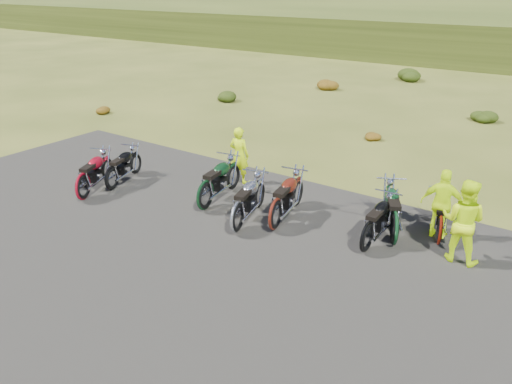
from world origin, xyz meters
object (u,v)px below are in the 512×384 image
Objects in this scene: motorcycle_0 at (113,190)px; motorcycle_7 at (392,244)px; motorcycle_3 at (237,233)px; person_middle at (239,156)px.

motorcycle_7 reaches higher than motorcycle_0.
motorcycle_0 is 4.57m from motorcycle_3.
motorcycle_3 is (4.57, -0.04, 0.00)m from motorcycle_0.
person_middle reaches higher than motorcycle_3.
motorcycle_0 is 8.03m from motorcycle_7.
motorcycle_3 is 3.67m from motorcycle_7.
motorcycle_7 is at bearing -78.58° from motorcycle_3.
motorcycle_7 is at bearing -96.58° from motorcycle_0.
motorcycle_3 is at bearing 88.50° from motorcycle_7.
motorcycle_3 reaches higher than motorcycle_0.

